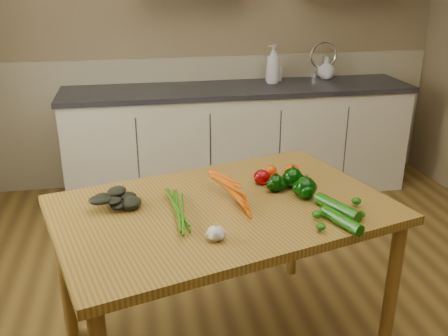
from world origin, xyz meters
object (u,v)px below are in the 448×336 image
pepper_b (292,178)px  leafy_greens (115,195)px  tomato_b (271,171)px  zucchini_b (341,220)px  pepper_a (276,183)px  zucchini_a (337,207)px  tomato_c (292,171)px  pepper_c (306,188)px  tomato_a (262,177)px  soap_bottle_a (273,64)px  soap_bottle_b (276,70)px  table (223,223)px  carrot_bunch (217,199)px  soap_bottle_c (327,68)px  garlic_bulb (216,233)px

pepper_b → leafy_greens: bearing=-176.4°
tomato_b → zucchini_b: 0.58m
pepper_a → zucchini_a: bearing=-54.2°
tomato_c → pepper_a: bearing=-129.9°
pepper_b → zucchini_a: pepper_b is taller
tomato_b → zucchini_b: bearing=-75.4°
leafy_greens → pepper_c: size_ratio=2.10×
tomato_a → zucchini_b: size_ratio=0.38×
leafy_greens → pepper_c: (0.87, -0.08, -0.00)m
soap_bottle_a → leafy_greens: 2.31m
soap_bottle_b → table: bearing=-23.3°
carrot_bunch → leafy_greens: (-0.45, 0.09, 0.02)m
leafy_greens → pepper_b: 0.85m
soap_bottle_b → soap_bottle_c: (0.45, -0.02, -0.00)m
soap_bottle_a → tomato_c: soap_bottle_a is taller
soap_bottle_a → pepper_b: bearing=-38.9°
soap_bottle_b → soap_bottle_c: bearing=86.6°
pepper_c → tomato_c: pepper_c is taller
carrot_bunch → zucchini_a: (0.50, -0.16, -0.01)m
soap_bottle_a → tomato_b: soap_bottle_a is taller
soap_bottle_a → garlic_bulb: 2.48m
leafy_greens → tomato_b: (0.78, 0.20, -0.02)m
table → tomato_b: tomato_b is taller
soap_bottle_a → pepper_c: 2.05m
table → pepper_b: (0.37, 0.14, 0.14)m
pepper_c → zucchini_b: pepper_c is taller
soap_bottle_c → pepper_b: (-0.92, -1.94, -0.15)m
tomato_c → soap_bottle_c: bearing=64.1°
soap_bottle_a → leafy_greens: soap_bottle_a is taller
soap_bottle_a → soap_bottle_c: 0.51m
pepper_a → tomato_a: bearing=113.6°
pepper_a → zucchini_a: 0.34m
soap_bottle_a → zucchini_a: 2.21m
tomato_b → carrot_bunch: bearing=-138.7°
pepper_a → tomato_c: bearing=50.1°
soap_bottle_b → pepper_a: size_ratio=2.30×
table → soap_bottle_c: soap_bottle_c is taller
soap_bottle_c → pepper_c: soap_bottle_c is taller
soap_bottle_b → tomato_c: size_ratio=2.52×
leafy_greens → pepper_b: bearing=3.6°
carrot_bunch → zucchini_b: 0.55m
leafy_greens → pepper_a: size_ratio=2.56×
pepper_c → tomato_b: bearing=108.1°
table → zucchini_a: bearing=-35.0°
tomato_c → soap_bottle_b: bearing=76.7°
soap_bottle_a → garlic_bulb: soap_bottle_a is taller
soap_bottle_b → tomato_a: bearing=-19.3°
soap_bottle_a → table: bearing=-47.6°
pepper_c → tomato_a: (-0.16, 0.20, -0.01)m
tomato_a → tomato_c: tomato_a is taller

